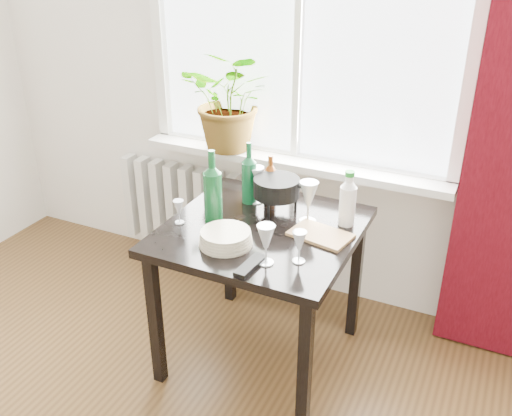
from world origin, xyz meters
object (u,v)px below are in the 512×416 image
at_px(table, 261,245).
at_px(cutting_board, 321,235).
at_px(wineglass_front_right, 266,244).
at_px(fondue_pot, 276,195).
at_px(wine_bottle_right, 249,173).
at_px(wineglass_far_right, 299,247).
at_px(wineglass_back_center, 308,201).
at_px(tv_remote, 250,265).
at_px(plate_stack, 226,238).
at_px(wine_bottle_left, 213,186).
at_px(radiator, 181,206).
at_px(wineglass_front_left, 179,212).
at_px(wineglass_back_left, 256,184).
at_px(cleaning_bottle, 348,198).
at_px(bottle_amber, 270,179).
at_px(potted_plant, 232,100).

distance_m(table, cutting_board, 0.29).
xyz_separation_m(table, wineglass_front_right, (0.14, -0.27, 0.18)).
height_order(fondue_pot, cutting_board, fondue_pot).
bearing_deg(cutting_board, fondue_pot, 153.05).
xyz_separation_m(wine_bottle_right, wineglass_far_right, (0.42, -0.41, -0.08)).
bearing_deg(wineglass_back_center, tv_remote, -98.38).
distance_m(plate_stack, tv_remote, 0.21).
distance_m(wineglass_front_right, cutting_board, 0.34).
xyz_separation_m(wine_bottle_left, wineglass_far_right, (0.48, -0.16, -0.11)).
relative_size(radiator, wine_bottle_left, 2.24).
distance_m(wine_bottle_left, plate_stack, 0.26).
xyz_separation_m(radiator, wineglass_back_center, (1.02, -0.49, 0.46)).
distance_m(wineglass_back_center, plate_stack, 0.43).
relative_size(wineglass_far_right, wineglass_front_left, 1.24).
xyz_separation_m(wineglass_back_center, wineglass_back_left, (-0.30, 0.09, -0.01)).
height_order(wine_bottle_left, cleaning_bottle, wine_bottle_left).
bearing_deg(radiator, bottle_amber, -25.49).
distance_m(wineglass_back_left, cutting_board, 0.46).
xyz_separation_m(radiator, wine_bottle_left, (0.63, -0.68, 0.54)).
bearing_deg(cutting_board, wineglass_front_right, -112.70).
distance_m(cleaning_bottle, wineglass_back_left, 0.48).
height_order(bottle_amber, cleaning_bottle, cleaning_bottle).
distance_m(table, fondue_pot, 0.25).
xyz_separation_m(wineglass_front_right, wineglass_back_left, (-0.28, 0.50, 0.01)).
height_order(potted_plant, wineglass_far_right, potted_plant).
distance_m(fondue_pot, cutting_board, 0.32).
relative_size(potted_plant, fondue_pot, 2.22).
height_order(potted_plant, wineglass_front_right, potted_plant).
height_order(radiator, cutting_board, cutting_board).
bearing_deg(wineglass_back_center, wineglass_back_left, 164.28).
bearing_deg(radiator, table, -36.54).
relative_size(table, bottle_amber, 3.48).
relative_size(wine_bottle_right, cutting_board, 1.19).
relative_size(wineglass_back_center, tv_remote, 1.14).
height_order(wine_bottle_right, cleaning_bottle, wine_bottle_right).
bearing_deg(cutting_board, potted_plant, 142.44).
bearing_deg(fondue_pot, wineglass_back_left, 150.48).
relative_size(potted_plant, cleaning_bottle, 2.13).
distance_m(wine_bottle_left, cleaning_bottle, 0.61).
bearing_deg(wine_bottle_left, table, 11.69).
relative_size(cleaning_bottle, plate_stack, 1.12).
relative_size(wineglass_front_right, plate_stack, 0.76).
height_order(bottle_amber, fondue_pot, bottle_amber).
distance_m(wine_bottle_left, wineglass_far_right, 0.52).
height_order(potted_plant, wine_bottle_left, potted_plant).
height_order(wineglass_back_center, fondue_pot, wineglass_back_center).
bearing_deg(wineglass_far_right, wineglass_back_left, 132.63).
bearing_deg(wineglass_far_right, bottle_amber, 125.81).
relative_size(bottle_amber, cleaning_bottle, 0.93).
xyz_separation_m(potted_plant, plate_stack, (0.37, -0.79, -0.35)).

